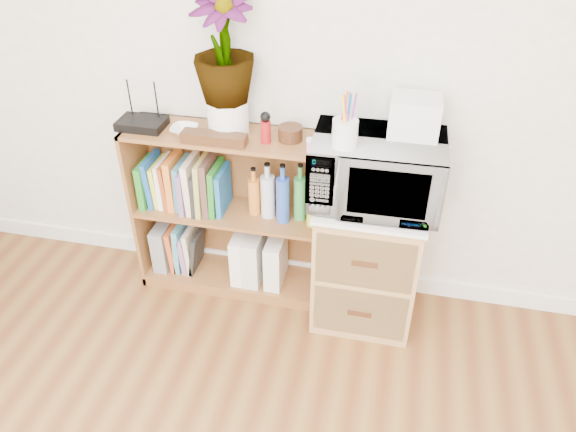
% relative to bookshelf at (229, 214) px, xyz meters
% --- Properties ---
extents(skirting_board, '(4.00, 0.02, 0.10)m').
position_rel_bookshelf_xyz_m(skirting_board, '(0.35, 0.14, -0.42)').
color(skirting_board, white).
rests_on(skirting_board, ground).
extents(bookshelf, '(1.00, 0.30, 0.95)m').
position_rel_bookshelf_xyz_m(bookshelf, '(0.00, 0.00, 0.00)').
color(bookshelf, brown).
rests_on(bookshelf, ground).
extents(wicker_unit, '(0.50, 0.45, 0.70)m').
position_rel_bookshelf_xyz_m(wicker_unit, '(0.75, -0.08, -0.12)').
color(wicker_unit, '#9E7542').
rests_on(wicker_unit, ground).
extents(microwave, '(0.60, 0.41, 0.33)m').
position_rel_bookshelf_xyz_m(microwave, '(0.75, -0.08, 0.41)').
color(microwave, white).
rests_on(microwave, wicker_unit).
extents(pen_cup, '(0.11, 0.11, 0.12)m').
position_rel_bookshelf_xyz_m(pen_cup, '(0.61, -0.18, 0.63)').
color(pen_cup, silver).
rests_on(pen_cup, microwave).
extents(small_appliance, '(0.22, 0.18, 0.17)m').
position_rel_bookshelf_xyz_m(small_appliance, '(0.89, -0.00, 0.66)').
color(small_appliance, silver).
rests_on(small_appliance, microwave).
extents(router, '(0.23, 0.16, 0.04)m').
position_rel_bookshelf_xyz_m(router, '(-0.41, -0.02, 0.50)').
color(router, black).
rests_on(router, bookshelf).
extents(white_bowl, '(0.13, 0.13, 0.03)m').
position_rel_bookshelf_xyz_m(white_bowl, '(-0.19, -0.03, 0.49)').
color(white_bowl, white).
rests_on(white_bowl, bookshelf).
extents(plant_pot, '(0.20, 0.20, 0.17)m').
position_rel_bookshelf_xyz_m(plant_pot, '(0.02, 0.02, 0.56)').
color(plant_pot, white).
rests_on(plant_pot, bookshelf).
extents(potted_plant, '(0.29, 0.29, 0.51)m').
position_rel_bookshelf_xyz_m(potted_plant, '(0.02, 0.02, 0.90)').
color(potted_plant, '#2A6A30').
rests_on(potted_plant, plant_pot).
extents(trinket_box, '(0.31, 0.08, 0.05)m').
position_rel_bookshelf_xyz_m(trinket_box, '(-0.01, -0.10, 0.50)').
color(trinket_box, '#351A0E').
rests_on(trinket_box, bookshelf).
extents(kokeshi_doll, '(0.05, 0.05, 0.11)m').
position_rel_bookshelf_xyz_m(kokeshi_doll, '(0.22, -0.04, 0.53)').
color(kokeshi_doll, maroon).
rests_on(kokeshi_doll, bookshelf).
extents(wooden_bowl, '(0.12, 0.12, 0.07)m').
position_rel_bookshelf_xyz_m(wooden_bowl, '(0.33, 0.01, 0.51)').
color(wooden_bowl, '#321E0D').
rests_on(wooden_bowl, bookshelf).
extents(paint_jars, '(0.11, 0.04, 0.05)m').
position_rel_bookshelf_xyz_m(paint_jars, '(0.47, -0.09, 0.50)').
color(paint_jars, '#D07395').
rests_on(paint_jars, bookshelf).
extents(file_box, '(0.08, 0.21, 0.27)m').
position_rel_bookshelf_xyz_m(file_box, '(-0.40, 0.00, -0.27)').
color(file_box, gray).
rests_on(file_box, bookshelf).
extents(magazine_holder_left, '(0.09, 0.23, 0.29)m').
position_rel_bookshelf_xyz_m(magazine_holder_left, '(0.07, -0.01, -0.26)').
color(magazine_holder_left, white).
rests_on(magazine_holder_left, bookshelf).
extents(magazine_holder_mid, '(0.09, 0.23, 0.29)m').
position_rel_bookshelf_xyz_m(magazine_holder_mid, '(0.13, -0.01, -0.26)').
color(magazine_holder_mid, silver).
rests_on(magazine_holder_mid, bookshelf).
extents(magazine_holder_right, '(0.09, 0.22, 0.28)m').
position_rel_bookshelf_xyz_m(magazine_holder_right, '(0.25, -0.01, -0.26)').
color(magazine_holder_right, white).
rests_on(magazine_holder_right, bookshelf).
extents(cookbooks, '(0.45, 0.20, 0.31)m').
position_rel_bookshelf_xyz_m(cookbooks, '(-0.23, -0.00, 0.16)').
color(cookbooks, '#228223').
rests_on(cookbooks, bookshelf).
extents(liquor_bottles, '(0.45, 0.07, 0.32)m').
position_rel_bookshelf_xyz_m(liquor_bottles, '(0.33, -0.00, 0.17)').
color(liquor_bottles, orange).
rests_on(liquor_bottles, bookshelf).
extents(lower_books, '(0.18, 0.19, 0.29)m').
position_rel_bookshelf_xyz_m(lower_books, '(-0.27, 0.00, -0.27)').
color(lower_books, '#BE4F21').
rests_on(lower_books, bookshelf).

